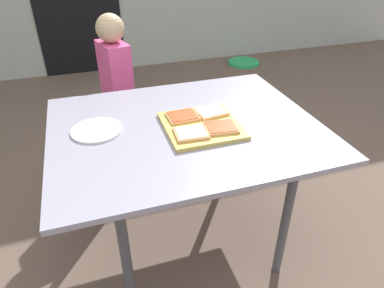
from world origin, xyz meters
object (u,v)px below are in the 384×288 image
at_px(pizza_slice_near_right, 221,127).
at_px(pizza_slice_far_left, 182,116).
at_px(pizza_slice_near_left, 191,133).
at_px(plate_white_left, 97,130).
at_px(garden_hose_coil, 244,63).
at_px(dining_table, 185,138).
at_px(cutting_board, 201,126).
at_px(child_left, 117,86).
at_px(pizza_slice_far_right, 211,112).

height_order(pizza_slice_near_right, pizza_slice_far_left, same).
height_order(pizza_slice_near_left, plate_white_left, pizza_slice_near_left).
height_order(plate_white_left, garden_hose_coil, plate_white_left).
distance_m(dining_table, pizza_slice_near_left, 0.14).
relative_size(cutting_board, pizza_slice_far_left, 2.38).
bearing_deg(garden_hose_coil, cutting_board, -119.97).
bearing_deg(pizza_slice_near_left, child_left, 102.19).
xyz_separation_m(pizza_slice_far_right, child_left, (-0.35, 0.77, -0.13)).
bearing_deg(plate_white_left, child_left, 76.63).
bearing_deg(cutting_board, pizza_slice_far_right, 47.79).
bearing_deg(pizza_slice_near_right, cutting_board, 134.43).
bearing_deg(child_left, pizza_slice_far_right, -65.69).
bearing_deg(pizza_slice_near_right, pizza_slice_far_right, 86.41).
distance_m(pizza_slice_near_right, plate_white_left, 0.54).
bearing_deg(pizza_slice_near_left, pizza_slice_near_right, 2.39).
bearing_deg(dining_table, cutting_board, -31.69).
distance_m(cutting_board, child_left, 0.90).
relative_size(plate_white_left, garden_hose_coil, 0.58).
distance_m(dining_table, pizza_slice_far_right, 0.17).
height_order(pizza_slice_far_left, child_left, child_left).
distance_m(pizza_slice_far_left, pizza_slice_far_right, 0.14).
height_order(pizza_slice_far_left, plate_white_left, pizza_slice_far_left).
relative_size(cutting_board, garden_hose_coil, 0.88).
distance_m(dining_table, pizza_slice_near_right, 0.19).
relative_size(pizza_slice_near_right, pizza_slice_far_left, 1.05).
height_order(pizza_slice_far_left, pizza_slice_near_left, same).
xyz_separation_m(cutting_board, pizza_slice_far_right, (0.08, 0.08, 0.02)).
relative_size(pizza_slice_near_right, child_left, 0.14).
xyz_separation_m(pizza_slice_near_right, pizza_slice_near_left, (-0.14, -0.01, 0.00)).
relative_size(dining_table, cutting_board, 3.56).
relative_size(pizza_slice_far_left, pizza_slice_near_left, 0.98).
xyz_separation_m(pizza_slice_near_right, plate_white_left, (-0.51, 0.18, -0.02)).
height_order(cutting_board, plate_white_left, cutting_board).
relative_size(pizza_slice_far_right, garden_hose_coil, 0.40).
distance_m(pizza_slice_far_left, pizza_slice_near_left, 0.16).
xyz_separation_m(pizza_slice_near_right, child_left, (-0.34, 0.92, -0.13)).
height_order(cutting_board, child_left, child_left).
distance_m(cutting_board, pizza_slice_near_left, 0.10).
bearing_deg(pizza_slice_far_right, plate_white_left, 176.99).
bearing_deg(plate_white_left, dining_table, -10.54).
xyz_separation_m(cutting_board, garden_hose_coil, (1.45, 2.52, -0.70)).
relative_size(dining_table, child_left, 1.14).
xyz_separation_m(dining_table, cutting_board, (0.06, -0.04, 0.07)).
relative_size(pizza_slice_far_left, plate_white_left, 0.64).
xyz_separation_m(pizza_slice_far_right, plate_white_left, (-0.52, 0.03, -0.02)).
xyz_separation_m(pizza_slice_far_right, pizza_slice_near_left, (-0.15, -0.16, 0.00)).
bearing_deg(cutting_board, dining_table, 148.31).
height_order(dining_table, pizza_slice_far_right, pizza_slice_far_right).
height_order(pizza_slice_far_right, pizza_slice_near_left, same).
bearing_deg(pizza_slice_near_right, dining_table, 140.54).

